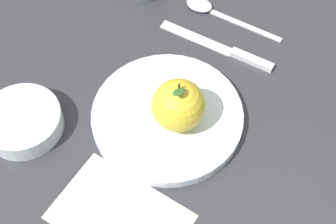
{
  "coord_description": "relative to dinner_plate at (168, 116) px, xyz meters",
  "views": [
    {
      "loc": [
        0.42,
        -0.0,
        0.62
      ],
      "look_at": [
        0.03,
        -0.01,
        0.02
      ],
      "focal_mm": 51.76,
      "sensor_mm": 36.0,
      "label": 1
    }
  ],
  "objects": [
    {
      "name": "apple",
      "position": [
        0.01,
        0.02,
        0.05
      ],
      "size": [
        0.08,
        0.08,
        0.09
      ],
      "color": "gold",
      "rests_on": "dinner_plate"
    },
    {
      "name": "spoon",
      "position": [
        -0.23,
        0.07,
        -0.0
      ],
      "size": [
        0.11,
        0.17,
        0.01
      ],
      "color": "silver",
      "rests_on": "ground_plane"
    },
    {
      "name": "knife",
      "position": [
        -0.14,
        0.1,
        -0.01
      ],
      "size": [
        0.11,
        0.19,
        0.01
      ],
      "color": "silver",
      "rests_on": "ground_plane"
    },
    {
      "name": "dinner_plate",
      "position": [
        0.0,
        0.0,
        0.0
      ],
      "size": [
        0.23,
        0.23,
        0.02
      ],
      "color": "silver",
      "rests_on": "ground_plane"
    },
    {
      "name": "side_bowl",
      "position": [
        0.02,
        -0.21,
        0.01
      ],
      "size": [
        0.12,
        0.12,
        0.03
      ],
      "color": "silver",
      "rests_on": "ground_plane"
    },
    {
      "name": "linen_napkin",
      "position": [
        0.16,
        -0.06,
        -0.01
      ],
      "size": [
        0.19,
        0.21,
        0.0
      ],
      "primitive_type": "cube",
      "rotation": [
        0.0,
        0.0,
        2.59
      ],
      "color": "beige",
      "rests_on": "ground_plane"
    },
    {
      "name": "ground_plane",
      "position": [
        -0.03,
        0.01,
        -0.01
      ],
      "size": [
        2.4,
        2.4,
        0.0
      ],
      "primitive_type": "plane",
      "color": "#2D2D33"
    }
  ]
}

